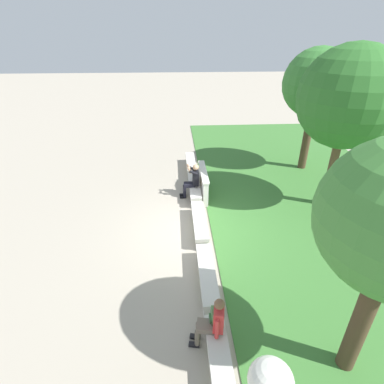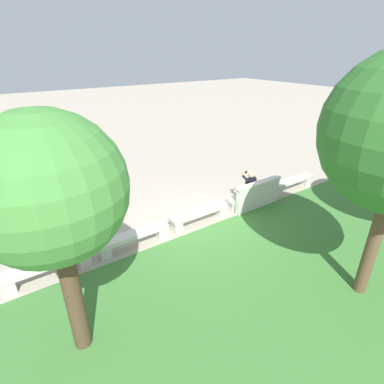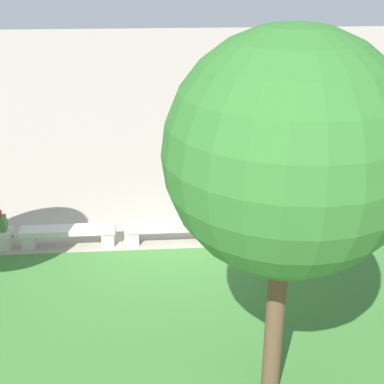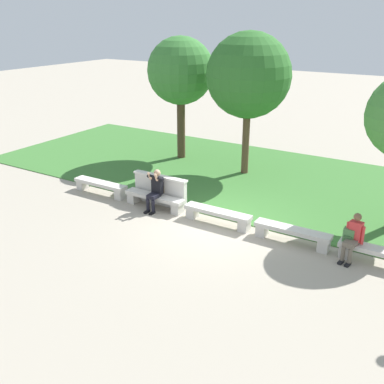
{
  "view_description": "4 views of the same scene",
  "coord_description": "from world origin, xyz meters",
  "px_view_note": "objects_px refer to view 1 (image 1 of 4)",
  "views": [
    {
      "loc": [
        7.78,
        -0.71,
        5.64
      ],
      "look_at": [
        -0.72,
        -0.19,
        1.0
      ],
      "focal_mm": 28.0,
      "sensor_mm": 36.0,
      "label": 1
    },
    {
      "loc": [
        5.02,
        6.9,
        5.19
      ],
      "look_at": [
        -0.22,
        -0.75,
        0.77
      ],
      "focal_mm": 28.0,
      "sensor_mm": 36.0,
      "label": 2
    },
    {
      "loc": [
        0.33,
        10.83,
        6.04
      ],
      "look_at": [
        -0.52,
        -0.66,
        0.94
      ],
      "focal_mm": 50.0,
      "sensor_mm": 36.0,
      "label": 3
    },
    {
      "loc": [
        5.75,
        -10.82,
        5.86
      ],
      "look_at": [
        -0.9,
        -0.0,
        0.85
      ],
      "focal_mm": 42.0,
      "sensor_mm": 36.0,
      "label": 4
    }
  ],
  "objects_px": {
    "bench_near": "(194,188)",
    "bench_mid": "(199,222)",
    "bench_main": "(191,164)",
    "bench_end": "(221,370)",
    "bench_far": "(207,276)",
    "person_distant": "(213,321)",
    "tree_behind_wall": "(349,98)",
    "backpack": "(216,317)",
    "tree_right_background": "(317,84)",
    "person_photographer": "(193,179)"
  },
  "relations": [
    {
      "from": "bench_mid",
      "to": "tree_right_background",
      "type": "relative_size",
      "value": 0.42
    },
    {
      "from": "bench_near",
      "to": "person_photographer",
      "type": "bearing_deg",
      "value": -35.34
    },
    {
      "from": "bench_near",
      "to": "bench_mid",
      "type": "height_order",
      "value": "same"
    },
    {
      "from": "bench_main",
      "to": "tree_behind_wall",
      "type": "xyz_separation_m",
      "value": [
        3.33,
        4.67,
        3.48
      ]
    },
    {
      "from": "bench_far",
      "to": "person_photographer",
      "type": "height_order",
      "value": "person_photographer"
    },
    {
      "from": "backpack",
      "to": "tree_behind_wall",
      "type": "height_order",
      "value": "tree_behind_wall"
    },
    {
      "from": "person_photographer",
      "to": "backpack",
      "type": "distance_m",
      "value": 6.02
    },
    {
      "from": "bench_main",
      "to": "bench_end",
      "type": "relative_size",
      "value": 1.0
    },
    {
      "from": "bench_near",
      "to": "tree_behind_wall",
      "type": "xyz_separation_m",
      "value": [
        1.01,
        4.67,
        3.48
      ]
    },
    {
      "from": "bench_near",
      "to": "backpack",
      "type": "relative_size",
      "value": 4.97
    },
    {
      "from": "bench_main",
      "to": "backpack",
      "type": "relative_size",
      "value": 4.97
    },
    {
      "from": "bench_end",
      "to": "tree_behind_wall",
      "type": "bearing_deg",
      "value": 141.98
    },
    {
      "from": "backpack",
      "to": "tree_right_background",
      "type": "xyz_separation_m",
      "value": [
        -8.4,
        5.11,
        3.07
      ]
    },
    {
      "from": "person_distant",
      "to": "tree_right_background",
      "type": "distance_m",
      "value": 10.42
    },
    {
      "from": "backpack",
      "to": "tree_right_background",
      "type": "relative_size",
      "value": 0.08
    },
    {
      "from": "bench_main",
      "to": "bench_end",
      "type": "xyz_separation_m",
      "value": [
        9.31,
        0.0,
        0.0
      ]
    },
    {
      "from": "bench_end",
      "to": "tree_right_background",
      "type": "height_order",
      "value": "tree_right_background"
    },
    {
      "from": "bench_end",
      "to": "person_photographer",
      "type": "bearing_deg",
      "value": -179.35
    },
    {
      "from": "bench_near",
      "to": "person_photographer",
      "type": "distance_m",
      "value": 0.45
    },
    {
      "from": "bench_near",
      "to": "backpack",
      "type": "xyz_separation_m",
      "value": [
        6.13,
        0.01,
        0.32
      ]
    },
    {
      "from": "bench_near",
      "to": "bench_end",
      "type": "distance_m",
      "value": 6.98
    },
    {
      "from": "bench_end",
      "to": "backpack",
      "type": "height_order",
      "value": "backpack"
    },
    {
      "from": "person_distant",
      "to": "tree_behind_wall",
      "type": "xyz_separation_m",
      "value": [
        -5.25,
        4.74,
        3.12
      ]
    },
    {
      "from": "bench_main",
      "to": "bench_near",
      "type": "relative_size",
      "value": 1.0
    },
    {
      "from": "bench_main",
      "to": "bench_end",
      "type": "distance_m",
      "value": 9.31
    },
    {
      "from": "bench_far",
      "to": "person_distant",
      "type": "xyz_separation_m",
      "value": [
        1.6,
        -0.07,
        0.37
      ]
    },
    {
      "from": "person_photographer",
      "to": "bench_end",
      "type": "bearing_deg",
      "value": 0.65
    },
    {
      "from": "bench_far",
      "to": "backpack",
      "type": "relative_size",
      "value": 4.97
    },
    {
      "from": "person_photographer",
      "to": "backpack",
      "type": "xyz_separation_m",
      "value": [
        6.02,
        0.09,
        -0.11
      ]
    },
    {
      "from": "bench_far",
      "to": "person_photographer",
      "type": "bearing_deg",
      "value": -179.02
    },
    {
      "from": "bench_main",
      "to": "bench_mid",
      "type": "distance_m",
      "value": 4.65
    },
    {
      "from": "bench_far",
      "to": "tree_right_background",
      "type": "xyz_separation_m",
      "value": [
        -6.92,
        5.12,
        3.39
      ]
    },
    {
      "from": "bench_mid",
      "to": "tree_right_background",
      "type": "distance_m",
      "value": 7.67
    },
    {
      "from": "bench_end",
      "to": "bench_main",
      "type": "bearing_deg",
      "value": 180.0
    },
    {
      "from": "bench_main",
      "to": "person_distant",
      "type": "relative_size",
      "value": 1.69
    },
    {
      "from": "person_photographer",
      "to": "tree_behind_wall",
      "type": "xyz_separation_m",
      "value": [
        0.9,
        4.75,
        3.05
      ]
    },
    {
      "from": "bench_main",
      "to": "person_photographer",
      "type": "bearing_deg",
      "value": -1.83
    },
    {
      "from": "bench_far",
      "to": "person_photographer",
      "type": "distance_m",
      "value": 4.57
    },
    {
      "from": "backpack",
      "to": "person_photographer",
      "type": "bearing_deg",
      "value": -179.14
    },
    {
      "from": "bench_mid",
      "to": "bench_far",
      "type": "distance_m",
      "value": 2.33
    },
    {
      "from": "bench_mid",
      "to": "person_photographer",
      "type": "distance_m",
      "value": 2.26
    },
    {
      "from": "bench_end",
      "to": "tree_behind_wall",
      "type": "height_order",
      "value": "tree_behind_wall"
    },
    {
      "from": "bench_mid",
      "to": "backpack",
      "type": "distance_m",
      "value": 3.82
    },
    {
      "from": "bench_main",
      "to": "person_distant",
      "type": "distance_m",
      "value": 8.59
    },
    {
      "from": "bench_main",
      "to": "person_photographer",
      "type": "height_order",
      "value": "person_photographer"
    },
    {
      "from": "bench_far",
      "to": "tree_right_background",
      "type": "bearing_deg",
      "value": 143.5
    },
    {
      "from": "bench_mid",
      "to": "tree_behind_wall",
      "type": "bearing_deg",
      "value": 105.79
    },
    {
      "from": "bench_main",
      "to": "backpack",
      "type": "bearing_deg",
      "value": 0.08
    },
    {
      "from": "bench_main",
      "to": "tree_right_background",
      "type": "relative_size",
      "value": 0.42
    },
    {
      "from": "bench_near",
      "to": "tree_right_background",
      "type": "height_order",
      "value": "tree_right_background"
    }
  ]
}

